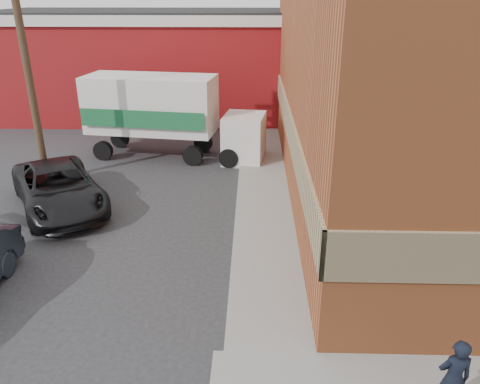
% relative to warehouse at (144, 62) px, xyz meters
% --- Properties ---
extents(ground, '(90.00, 90.00, 0.00)m').
position_rel_warehouse_xyz_m(ground, '(6.00, -20.00, -2.81)').
color(ground, '#28282B').
rests_on(ground, ground).
extents(sidewalk_west, '(1.80, 18.00, 0.12)m').
position_rel_warehouse_xyz_m(sidewalk_west, '(6.60, -11.00, -2.75)').
color(sidewalk_west, gray).
rests_on(sidewalk_west, ground).
extents(warehouse, '(16.30, 8.30, 5.60)m').
position_rel_warehouse_xyz_m(warehouse, '(0.00, 0.00, 0.00)').
color(warehouse, maroon).
rests_on(warehouse, ground).
extents(utility_pole, '(2.00, 0.26, 9.00)m').
position_rel_warehouse_xyz_m(utility_pole, '(-1.50, -11.00, 1.93)').
color(utility_pole, '#453122').
rests_on(utility_pole, ground).
extents(man, '(0.56, 0.38, 1.51)m').
position_rel_warehouse_xyz_m(man, '(9.45, -21.37, -1.94)').
color(man, black).
rests_on(man, sidewalk_south).
extents(suv_a, '(4.67, 5.54, 1.41)m').
position_rel_warehouse_xyz_m(suv_a, '(-0.02, -13.39, -2.11)').
color(suv_a, black).
rests_on(suv_a, ground).
extents(box_truck, '(7.09, 2.98, 3.39)m').
position_rel_warehouse_xyz_m(box_truck, '(2.66, -8.12, -0.86)').
color(box_truck, white).
rests_on(box_truck, ground).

